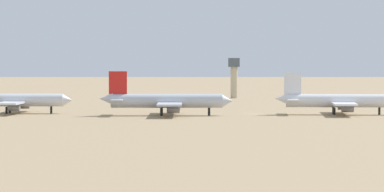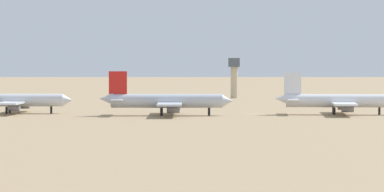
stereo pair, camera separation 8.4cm
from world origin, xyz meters
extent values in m
plane|color=#9E8460|center=(0.00, 0.00, 0.00)|extent=(4000.00, 4000.00, 0.00)
pyramid|color=slate|center=(-51.97, 1076.50, 58.23)|extent=(420.44, 321.24, 116.46)
cylinder|color=silver|center=(-78.89, -3.17, 4.41)|extent=(33.71, 5.28, 4.20)
cone|color=silver|center=(-60.63, -2.58, 4.41)|extent=(3.28, 4.09, 3.99)
cube|color=silver|center=(-77.84, -3.14, 3.78)|extent=(8.22, 33.80, 0.59)
cylinder|color=slate|center=(-77.04, 4.77, 2.31)|extent=(3.85, 2.43, 2.31)
cylinder|color=slate|center=(-76.54, -10.97, 2.31)|extent=(3.85, 2.43, 2.31)
cylinder|color=black|center=(-66.13, -2.76, 1.15)|extent=(0.73, 0.73, 2.31)
cylinder|color=black|center=(-80.54, -0.70, 1.15)|extent=(0.73, 0.73, 2.31)
cylinder|color=black|center=(-80.38, -5.74, 1.15)|extent=(0.73, 0.73, 2.31)
cylinder|color=silver|center=(-26.92, -11.91, 4.66)|extent=(35.71, 6.99, 4.44)
cone|color=silver|center=(-7.68, -10.51, 4.66)|extent=(3.62, 4.44, 4.21)
cone|color=silver|center=(-46.17, -13.31, 5.32)|extent=(4.70, 4.08, 3.77)
cube|color=red|center=(-42.41, -13.04, 10.48)|extent=(5.79, 0.97, 7.21)
cube|color=silver|center=(-42.73, -8.61, 5.10)|extent=(4.09, 7.78, 0.40)
cube|color=silver|center=(-42.09, -17.46, 5.10)|extent=(4.09, 7.78, 0.40)
cube|color=silver|center=(-25.82, -11.83, 3.99)|extent=(10.09, 35.94, 0.62)
cylinder|color=slate|center=(-25.31, -3.46, 2.44)|extent=(4.16, 2.72, 2.44)
cylinder|color=slate|center=(-24.11, -20.05, 2.44)|extent=(4.16, 2.72, 2.44)
cylinder|color=black|center=(-13.47, -10.93, 1.22)|extent=(0.78, 0.78, 2.44)
cylinder|color=black|center=(-28.77, -9.38, 1.22)|extent=(0.78, 0.78, 2.44)
cylinder|color=black|center=(-28.39, -14.69, 1.22)|extent=(0.78, 0.78, 2.44)
cylinder|color=white|center=(28.14, -2.93, 4.48)|extent=(34.11, 4.27, 4.26)
cone|color=white|center=(9.59, -2.93, 5.12)|extent=(4.26, 3.62, 3.62)
cube|color=white|center=(13.21, -2.93, 10.07)|extent=(5.54, 0.53, 6.93)
cube|color=white|center=(13.21, 1.34, 4.90)|extent=(3.41, 7.25, 0.38)
cube|color=white|center=(13.21, -7.19, 4.90)|extent=(3.41, 7.25, 0.38)
cube|color=white|center=(29.20, -2.92, 3.84)|extent=(7.25, 34.11, 0.60)
cylinder|color=slate|center=(30.27, 5.07, 2.34)|extent=(3.84, 2.35, 2.34)
cylinder|color=slate|center=(30.27, -10.92, 2.34)|extent=(3.84, 2.35, 2.34)
cylinder|color=black|center=(41.10, -2.92, 1.17)|extent=(0.75, 0.75, 2.34)
cylinder|color=black|center=(26.54, -0.37, 1.17)|extent=(0.75, 0.75, 2.34)
cylinder|color=black|center=(26.54, -5.48, 1.17)|extent=(0.75, 0.75, 2.34)
cylinder|color=#C6B793|center=(-9.71, 130.94, 7.19)|extent=(3.20, 3.20, 14.38)
cube|color=#4C5660|center=(-9.71, 130.94, 16.41)|extent=(5.20, 5.20, 4.06)
camera|label=1|loc=(3.88, -330.55, 18.03)|focal=94.31mm
camera|label=2|loc=(3.97, -330.54, 18.03)|focal=94.31mm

